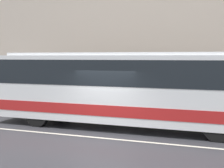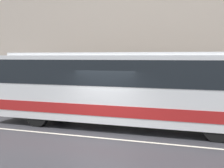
% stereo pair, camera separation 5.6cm
% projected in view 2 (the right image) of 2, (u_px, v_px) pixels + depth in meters
% --- Properties ---
extents(ground_plane, '(60.00, 60.00, 0.00)m').
position_uv_depth(ground_plane, '(98.00, 138.00, 11.75)').
color(ground_plane, '#333338').
extents(sidewalk, '(60.00, 2.86, 0.17)m').
position_uv_depth(sidewalk, '(135.00, 111.00, 16.84)').
color(sidewalk, '#A09E99').
rests_on(sidewalk, ground_plane).
extents(building_facade, '(60.00, 0.35, 11.20)m').
position_uv_depth(building_facade, '(143.00, 15.00, 17.85)').
color(building_facade, '#B7A899').
rests_on(building_facade, ground_plane).
extents(lane_stripe, '(54.00, 0.14, 0.01)m').
position_uv_depth(lane_stripe, '(98.00, 138.00, 11.75)').
color(lane_stripe, beige).
rests_on(lane_stripe, ground_plane).
extents(transit_bus, '(11.46, 2.53, 3.22)m').
position_uv_depth(transit_bus, '(118.00, 85.00, 13.43)').
color(transit_bus, white).
rests_on(transit_bus, ground_plane).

